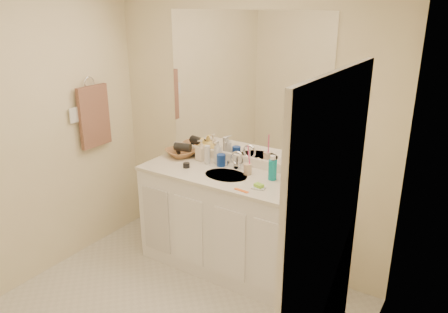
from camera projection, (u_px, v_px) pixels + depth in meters
wall_back at (245, 129)px, 3.69m from camera, size 2.60×0.02×2.40m
wall_left at (11, 143)px, 3.32m from camera, size 0.02×2.60×2.40m
wall_right at (348, 237)px, 2.00m from camera, size 0.02×2.60×2.40m
vanity_cabinet at (227, 223)px, 3.73m from camera, size 1.50×0.55×0.85m
countertop at (227, 176)px, 3.59m from camera, size 1.52×0.57×0.03m
backsplash at (243, 160)px, 3.77m from camera, size 1.52×0.03×0.08m
sink_basin at (226, 176)px, 3.57m from camera, size 0.37×0.37×0.02m
faucet at (237, 162)px, 3.69m from camera, size 0.02×0.02×0.11m
mirror at (245, 87)px, 3.57m from camera, size 1.48×0.01×1.20m
blue_mug at (221, 160)px, 3.75m from camera, size 0.08×0.08×0.10m
tan_cup at (248, 169)px, 3.57m from camera, size 0.08×0.08×0.09m
toothbrush at (249, 157)px, 3.53m from camera, size 0.02×0.04×0.20m
mouthwash_bottle at (273, 170)px, 3.45m from camera, size 0.08×0.08×0.16m
clear_pump_bottle at (292, 172)px, 3.42m from camera, size 0.06×0.06×0.15m
soap_dish at (259, 188)px, 3.31m from camera, size 0.11×0.10×0.01m
green_soap at (259, 185)px, 3.30m from camera, size 0.08×0.06×0.02m
orange_comb at (241, 190)px, 3.27m from camera, size 0.12×0.04×0.01m
dark_jar at (186, 165)px, 3.72m from camera, size 0.07×0.07×0.04m
extra_white_bottle at (207, 155)px, 3.79m from camera, size 0.05×0.05×0.16m
soap_bottle_white at (218, 152)px, 3.80m from camera, size 0.11×0.11×0.21m
soap_bottle_cream at (201, 150)px, 3.88m from camera, size 0.10×0.10×0.19m
soap_bottle_yellow at (202, 148)px, 3.93m from camera, size 0.16×0.16×0.19m
wicker_basket at (181, 153)px, 3.99m from camera, size 0.35×0.35×0.07m
hair_dryer at (183, 147)px, 3.96m from camera, size 0.16×0.11×0.08m
towel_ring at (89, 83)px, 3.80m from camera, size 0.01×0.11×0.11m
hand_towel at (94, 116)px, 3.89m from camera, size 0.04×0.32×0.55m
switch_plate at (74, 115)px, 3.73m from camera, size 0.01×0.08×0.13m
door at (318, 309)px, 1.84m from camera, size 0.02×0.82×2.00m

